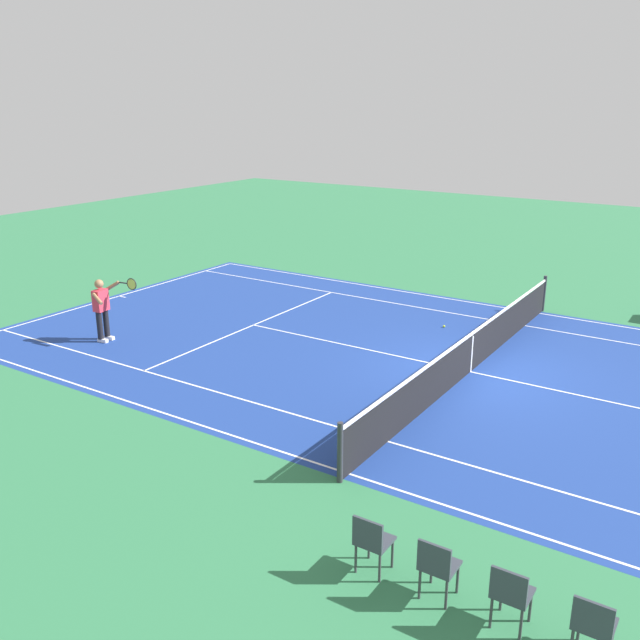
# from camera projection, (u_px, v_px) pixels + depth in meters

# --- Properties ---
(ground_plane) EXTENTS (60.00, 60.00, 0.00)m
(ground_plane) POSITION_uv_depth(u_px,v_px,m) (470.00, 372.00, 16.11)
(ground_plane) COLOR #2D7247
(court_slab) EXTENTS (24.20, 11.40, 0.00)m
(court_slab) POSITION_uv_depth(u_px,v_px,m) (470.00, 372.00, 16.11)
(court_slab) COLOR navy
(court_slab) RESTS_ON ground_plane
(court_line_markings) EXTENTS (23.85, 11.05, 0.01)m
(court_line_markings) POSITION_uv_depth(u_px,v_px,m) (470.00, 372.00, 16.11)
(court_line_markings) COLOR white
(court_line_markings) RESTS_ON ground_plane
(tennis_net) EXTENTS (0.10, 11.70, 1.08)m
(tennis_net) POSITION_uv_depth(u_px,v_px,m) (471.00, 352.00, 15.96)
(tennis_net) COLOR #2D2D33
(tennis_net) RESTS_ON ground_plane
(tennis_player_near) EXTENTS (1.03, 0.81, 1.70)m
(tennis_player_near) POSITION_uv_depth(u_px,v_px,m) (102.00, 307.00, 17.92)
(tennis_player_near) COLOR black
(tennis_player_near) RESTS_ON ground_plane
(tennis_ball) EXTENTS (0.07, 0.07, 0.07)m
(tennis_ball) POSITION_uv_depth(u_px,v_px,m) (444.00, 326.00, 19.23)
(tennis_ball) COLOR #CCE01E
(tennis_ball) RESTS_ON ground_plane
(spectator_chair_0) EXTENTS (0.44, 0.44, 0.88)m
(spectator_chair_0) POSITION_uv_depth(u_px,v_px,m) (593.00, 624.00, 7.66)
(spectator_chair_0) COLOR #38383D
(spectator_chair_0) RESTS_ON ground_plane
(spectator_chair_1) EXTENTS (0.44, 0.44, 0.88)m
(spectator_chair_1) POSITION_uv_depth(u_px,v_px,m) (511.00, 592.00, 8.14)
(spectator_chair_1) COLOR #38383D
(spectator_chair_1) RESTS_ON ground_plane
(spectator_chair_2) EXTENTS (0.44, 0.44, 0.88)m
(spectator_chair_2) POSITION_uv_depth(u_px,v_px,m) (437.00, 565.00, 8.63)
(spectator_chair_2) COLOR #38383D
(spectator_chair_2) RESTS_ON ground_plane
(spectator_chair_3) EXTENTS (0.44, 0.44, 0.88)m
(spectator_chair_3) POSITION_uv_depth(u_px,v_px,m) (372.00, 540.00, 9.11)
(spectator_chair_3) COLOR #38383D
(spectator_chair_3) RESTS_ON ground_plane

